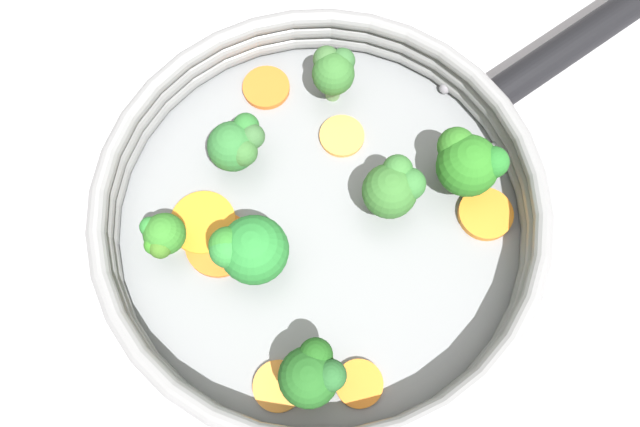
{
  "coord_description": "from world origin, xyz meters",
  "views": [
    {
      "loc": [
        0.11,
        0.09,
        0.44
      ],
      "look_at": [
        0.0,
        0.0,
        0.03
      ],
      "focal_mm": 35.0,
      "sensor_mm": 36.0,
      "label": 1
    }
  ],
  "objects_px": {
    "broccoli_floret_2": "(333,70)",
    "carrot_slice_1": "(278,386)",
    "carrot_slice_2": "(219,244)",
    "carrot_slice_6": "(359,384)",
    "broccoli_floret_0": "(248,249)",
    "broccoli_floret_4": "(163,236)",
    "carrot_slice_4": "(342,136)",
    "carrot_slice_0": "(203,223)",
    "carrot_slice_5": "(266,88)",
    "broccoli_floret_1": "(239,142)",
    "broccoli_floret_5": "(393,188)",
    "broccoli_floret_3": "(312,374)",
    "carrot_slice_3": "(485,214)",
    "broccoli_floret_6": "(468,163)",
    "skillet": "(320,224)"
  },
  "relations": [
    {
      "from": "broccoli_floret_2",
      "to": "carrot_slice_1",
      "type": "bearing_deg",
      "value": 27.53
    },
    {
      "from": "carrot_slice_2",
      "to": "carrot_slice_6",
      "type": "relative_size",
      "value": 1.52
    },
    {
      "from": "broccoli_floret_0",
      "to": "broccoli_floret_2",
      "type": "xyz_separation_m",
      "value": [
        -0.14,
        -0.04,
        -0.0
      ]
    },
    {
      "from": "carrot_slice_1",
      "to": "broccoli_floret_4",
      "type": "height_order",
      "value": "broccoli_floret_4"
    },
    {
      "from": "carrot_slice_1",
      "to": "carrot_slice_4",
      "type": "distance_m",
      "value": 0.19
    },
    {
      "from": "carrot_slice_2",
      "to": "carrot_slice_6",
      "type": "height_order",
      "value": "carrot_slice_6"
    },
    {
      "from": "carrot_slice_1",
      "to": "carrot_slice_0",
      "type": "bearing_deg",
      "value": -116.45
    },
    {
      "from": "carrot_slice_0",
      "to": "carrot_slice_5",
      "type": "relative_size",
      "value": 1.29
    },
    {
      "from": "broccoli_floret_0",
      "to": "carrot_slice_2",
      "type": "bearing_deg",
      "value": -80.96
    },
    {
      "from": "carrot_slice_6",
      "to": "broccoli_floret_1",
      "type": "distance_m",
      "value": 0.18
    },
    {
      "from": "broccoli_floret_0",
      "to": "broccoli_floret_5",
      "type": "xyz_separation_m",
      "value": [
        -0.09,
        0.05,
        -0.0
      ]
    },
    {
      "from": "broccoli_floret_2",
      "to": "broccoli_floret_3",
      "type": "relative_size",
      "value": 0.92
    },
    {
      "from": "carrot_slice_3",
      "to": "carrot_slice_4",
      "type": "height_order",
      "value": "carrot_slice_3"
    },
    {
      "from": "broccoli_floret_1",
      "to": "broccoli_floret_3",
      "type": "distance_m",
      "value": 0.17
    },
    {
      "from": "carrot_slice_6",
      "to": "broccoli_floret_0",
      "type": "xyz_separation_m",
      "value": [
        -0.02,
        -0.11,
        0.03
      ]
    },
    {
      "from": "broccoli_floret_2",
      "to": "broccoli_floret_5",
      "type": "height_order",
      "value": "broccoli_floret_5"
    },
    {
      "from": "carrot_slice_0",
      "to": "carrot_slice_6",
      "type": "height_order",
      "value": "same"
    },
    {
      "from": "broccoli_floret_6",
      "to": "broccoli_floret_2",
      "type": "bearing_deg",
      "value": -92.21
    },
    {
      "from": "carrot_slice_1",
      "to": "broccoli_floret_1",
      "type": "xyz_separation_m",
      "value": [
        -0.11,
        -0.12,
        0.02
      ]
    },
    {
      "from": "broccoli_floret_3",
      "to": "broccoli_floret_5",
      "type": "xyz_separation_m",
      "value": [
        -0.13,
        -0.03,
        -0.0
      ]
    },
    {
      "from": "skillet",
      "to": "broccoli_floret_2",
      "type": "distance_m",
      "value": 0.11
    },
    {
      "from": "broccoli_floret_2",
      "to": "broccoli_floret_5",
      "type": "xyz_separation_m",
      "value": [
        0.05,
        0.09,
        0.0
      ]
    },
    {
      "from": "carrot_slice_6",
      "to": "broccoli_floret_2",
      "type": "distance_m",
      "value": 0.22
    },
    {
      "from": "carrot_slice_0",
      "to": "carrot_slice_4",
      "type": "xyz_separation_m",
      "value": [
        -0.12,
        0.04,
        -0.0
      ]
    },
    {
      "from": "carrot_slice_0",
      "to": "carrot_slice_1",
      "type": "height_order",
      "value": "carrot_slice_0"
    },
    {
      "from": "broccoli_floret_3",
      "to": "broccoli_floret_1",
      "type": "bearing_deg",
      "value": -124.76
    },
    {
      "from": "carrot_slice_1",
      "to": "broccoli_floret_6",
      "type": "distance_m",
      "value": 0.2
    },
    {
      "from": "skillet",
      "to": "carrot_slice_4",
      "type": "relative_size",
      "value": 8.82
    },
    {
      "from": "carrot_slice_2",
      "to": "broccoli_floret_3",
      "type": "height_order",
      "value": "broccoli_floret_3"
    },
    {
      "from": "broccoli_floret_0",
      "to": "broccoli_floret_5",
      "type": "distance_m",
      "value": 0.11
    },
    {
      "from": "broccoli_floret_2",
      "to": "carrot_slice_0",
      "type": "bearing_deg",
      "value": -3.78
    },
    {
      "from": "broccoli_floret_6",
      "to": "carrot_slice_1",
      "type": "bearing_deg",
      "value": -4.35
    },
    {
      "from": "carrot_slice_3",
      "to": "broccoli_floret_6",
      "type": "bearing_deg",
      "value": -109.66
    },
    {
      "from": "carrot_slice_0",
      "to": "carrot_slice_2",
      "type": "distance_m",
      "value": 0.02
    },
    {
      "from": "carrot_slice_3",
      "to": "broccoli_floret_1",
      "type": "xyz_separation_m",
      "value": [
        0.07,
        -0.17,
        0.02
      ]
    },
    {
      "from": "carrot_slice_0",
      "to": "carrot_slice_3",
      "type": "bearing_deg",
      "value": 128.9
    },
    {
      "from": "broccoli_floret_1",
      "to": "broccoli_floret_3",
      "type": "bearing_deg",
      "value": 55.24
    },
    {
      "from": "carrot_slice_2",
      "to": "broccoli_floret_2",
      "type": "bearing_deg",
      "value": -176.17
    },
    {
      "from": "broccoli_floret_2",
      "to": "broccoli_floret_5",
      "type": "distance_m",
      "value": 0.1
    },
    {
      "from": "skillet",
      "to": "broccoli_floret_6",
      "type": "distance_m",
      "value": 0.11
    },
    {
      "from": "carrot_slice_4",
      "to": "carrot_slice_5",
      "type": "height_order",
      "value": "same"
    },
    {
      "from": "broccoli_floret_3",
      "to": "broccoli_floret_4",
      "type": "relative_size",
      "value": 1.24
    },
    {
      "from": "broccoli_floret_1",
      "to": "carrot_slice_4",
      "type": "bearing_deg",
      "value": 139.97
    },
    {
      "from": "carrot_slice_1",
      "to": "broccoli_floret_1",
      "type": "distance_m",
      "value": 0.17
    },
    {
      "from": "carrot_slice_0",
      "to": "broccoli_floret_4",
      "type": "distance_m",
      "value": 0.04
    },
    {
      "from": "carrot_slice_2",
      "to": "carrot_slice_4",
      "type": "height_order",
      "value": "same"
    },
    {
      "from": "carrot_slice_0",
      "to": "carrot_slice_5",
      "type": "bearing_deg",
      "value": -163.75
    },
    {
      "from": "broccoli_floret_0",
      "to": "broccoli_floret_5",
      "type": "height_order",
      "value": "broccoli_floret_0"
    },
    {
      "from": "carrot_slice_2",
      "to": "carrot_slice_4",
      "type": "relative_size",
      "value": 1.42
    },
    {
      "from": "broccoli_floret_3",
      "to": "broccoli_floret_2",
      "type": "bearing_deg",
      "value": -146.86
    }
  ]
}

